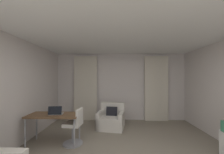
# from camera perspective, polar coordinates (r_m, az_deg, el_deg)

# --- Properties ---
(wall_window) EXTENTS (5.12, 0.06, 2.60)m
(wall_window) POSITION_cam_1_polar(r_m,az_deg,el_deg) (5.69, 3.44, -3.91)
(wall_window) COLOR silver
(wall_window) RESTS_ON ground
(ceiling) EXTENTS (5.12, 6.12, 0.06)m
(ceiling) POSITION_cam_1_polar(r_m,az_deg,el_deg) (2.84, 5.95, 19.99)
(ceiling) COLOR white
(ceiling) RESTS_ON wall_left
(curtain_left_panel) EXTENTS (0.90, 0.06, 2.50)m
(curtain_left_panel) POSITION_cam_1_polar(r_m,az_deg,el_deg) (5.68, -10.55, -4.42)
(curtain_left_panel) COLOR beige
(curtain_left_panel) RESTS_ON ground
(curtain_right_panel) EXTENTS (0.90, 0.06, 2.50)m
(curtain_right_panel) POSITION_cam_1_polar(r_m,az_deg,el_deg) (5.78, 17.27, -4.33)
(curtain_right_panel) COLOR beige
(curtain_right_panel) RESTS_ON ground
(armchair) EXTENTS (0.94, 0.91, 0.79)m
(armchair) POSITION_cam_1_polar(r_m,az_deg,el_deg) (4.91, -0.31, -16.70)
(armchair) COLOR silver
(armchair) RESTS_ON ground
(desk) EXTENTS (1.26, 0.59, 0.73)m
(desk) POSITION_cam_1_polar(r_m,az_deg,el_deg) (3.99, -22.13, -14.56)
(desk) COLOR brown
(desk) RESTS_ON ground
(desk_chair) EXTENTS (0.48, 0.48, 0.88)m
(desk_chair) POSITION_cam_1_polar(r_m,az_deg,el_deg) (3.87, -14.78, -19.23)
(desk_chair) COLOR gray
(desk_chair) RESTS_ON ground
(laptop) EXTENTS (0.34, 0.28, 0.22)m
(laptop) POSITION_cam_1_polar(r_m,az_deg,el_deg) (3.91, -21.53, -13.13)
(laptop) COLOR #ADADB2
(laptop) RESTS_ON desk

